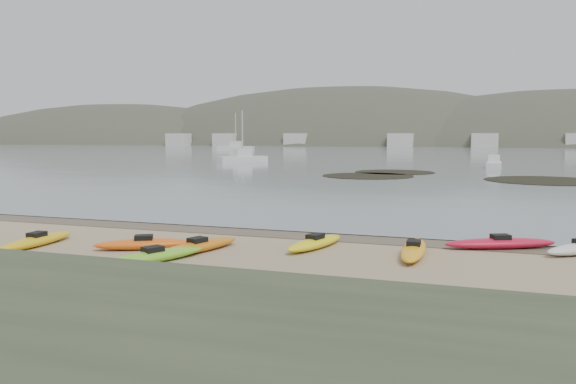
% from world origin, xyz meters
% --- Properties ---
extents(ground, '(600.00, 600.00, 0.00)m').
position_xyz_m(ground, '(0.00, 0.00, 0.00)').
color(ground, tan).
rests_on(ground, ground).
extents(wet_sand, '(60.00, 60.00, 0.00)m').
position_xyz_m(wet_sand, '(0.00, -0.30, 0.00)').
color(wet_sand, brown).
rests_on(wet_sand, ground).
extents(water, '(1200.00, 1200.00, 0.00)m').
position_xyz_m(water, '(0.00, 300.00, 0.01)').
color(water, slate).
rests_on(water, ground).
extents(kayaks, '(21.49, 8.37, 0.34)m').
position_xyz_m(kayaks, '(0.15, -3.69, 0.17)').
color(kayaks, yellow).
rests_on(kayaks, ground).
extents(kelp_mats, '(22.85, 14.55, 0.04)m').
position_xyz_m(kelp_mats, '(4.06, 30.01, 0.03)').
color(kelp_mats, black).
rests_on(kelp_mats, water).
extents(moored_boats, '(101.96, 73.83, 1.15)m').
position_xyz_m(moored_boats, '(1.81, 82.49, 0.52)').
color(moored_boats, silver).
rests_on(moored_boats, ground).
extents(far_town, '(199.00, 5.00, 4.00)m').
position_xyz_m(far_town, '(6.00, 145.00, 2.00)').
color(far_town, beige).
rests_on(far_town, ground).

